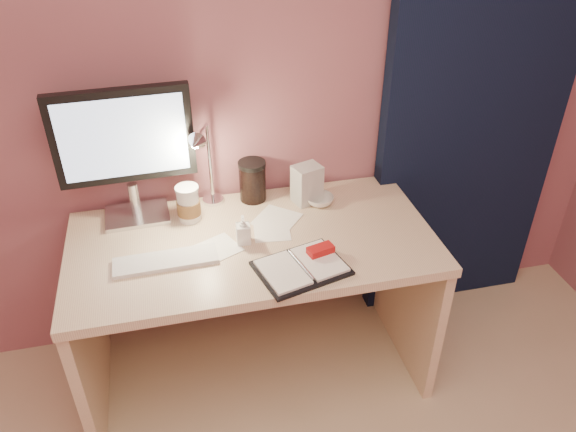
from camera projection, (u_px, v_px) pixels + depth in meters
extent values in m
plane|color=#A15D68|center=(231.00, 75.00, 2.16)|extent=(3.50, 0.00, 3.50)
cube|color=black|center=(478.00, 95.00, 2.40)|extent=(0.85, 0.08, 2.20)
cube|color=beige|center=(253.00, 243.00, 2.16)|extent=(1.40, 0.70, 0.04)
cube|color=beige|center=(88.00, 340.00, 2.24)|extent=(0.04, 0.66, 0.69)
cube|color=beige|center=(406.00, 288.00, 2.50)|extent=(0.04, 0.66, 0.69)
cube|color=beige|center=(242.00, 256.00, 2.60)|extent=(1.32, 0.03, 0.55)
cube|color=silver|center=(137.00, 215.00, 2.28)|extent=(0.26, 0.19, 0.02)
cylinder|color=silver|center=(135.00, 199.00, 2.23)|extent=(0.04, 0.04, 0.14)
cube|color=black|center=(123.00, 135.00, 2.08)|extent=(0.52, 0.06, 0.37)
cube|color=#BBD8FF|center=(123.00, 139.00, 2.05)|extent=(0.46, 0.02, 0.31)
cube|color=white|center=(166.00, 261.00, 2.03)|extent=(0.38, 0.12, 0.02)
cube|color=black|center=(301.00, 268.00, 2.00)|extent=(0.36, 0.30, 0.01)
cube|color=white|center=(283.00, 272.00, 1.96)|extent=(0.18, 0.23, 0.01)
cube|color=white|center=(320.00, 260.00, 2.02)|extent=(0.18, 0.23, 0.01)
cube|color=red|center=(321.00, 250.00, 2.04)|extent=(0.11, 0.07, 0.03)
cube|color=white|center=(219.00, 248.00, 2.10)|extent=(0.19, 0.19, 0.00)
cube|color=white|center=(272.00, 231.00, 2.20)|extent=(0.15, 0.15, 0.00)
cube|color=white|center=(277.00, 219.00, 2.26)|extent=(0.23, 0.23, 0.00)
cylinder|color=silver|center=(189.00, 205.00, 2.23)|extent=(0.09, 0.09, 0.14)
cylinder|color=brown|center=(189.00, 207.00, 2.23)|extent=(0.09, 0.09, 0.06)
cylinder|color=silver|center=(187.00, 188.00, 2.18)|extent=(0.09, 0.09, 0.01)
imported|color=silver|center=(320.00, 200.00, 2.35)|extent=(0.15, 0.15, 0.04)
imported|color=silver|center=(243.00, 230.00, 2.11)|extent=(0.06, 0.06, 0.12)
cylinder|color=black|center=(253.00, 183.00, 2.35)|extent=(0.11, 0.11, 0.16)
cube|color=beige|center=(307.00, 184.00, 2.34)|extent=(0.13, 0.12, 0.17)
cylinder|color=silver|center=(213.00, 200.00, 2.37)|extent=(0.09, 0.09, 0.01)
cylinder|color=silver|center=(210.00, 163.00, 2.28)|extent=(0.01, 0.01, 0.34)
cone|color=silver|center=(227.00, 141.00, 2.08)|extent=(0.09, 0.08, 0.07)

